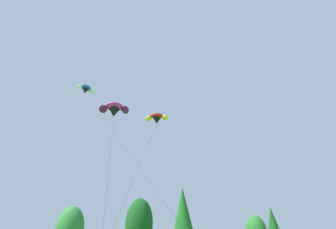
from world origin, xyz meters
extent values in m
ellipsoid|color=#2D7033|center=(-5.13, 44.82, 5.10)|extent=(4.07, 4.07, 6.59)
ellipsoid|color=#144719|center=(5.80, 45.22, 6.33)|extent=(4.61, 4.61, 8.18)
cone|color=#19561E|center=(14.94, 46.70, 8.50)|extent=(4.57, 4.57, 9.98)
cone|color=#144719|center=(38.01, 47.55, 7.10)|extent=(4.08, 4.08, 8.34)
ellipsoid|color=#D12893|center=(-3.71, 28.67, 18.00)|extent=(2.53, 2.20, 1.08)
ellipsoid|color=#66144C|center=(-2.46, 28.21, 17.62)|extent=(1.39, 1.57, 1.27)
ellipsoid|color=#66144C|center=(-4.96, 29.14, 17.62)|extent=(1.55, 1.59, 1.27)
cone|color=black|center=(-3.66, 28.81, 17.17)|extent=(1.54, 1.54, 1.03)
cylinder|color=black|center=(-4.34, 24.73, 9.14)|extent=(1.38, 8.16, 15.04)
ellipsoid|color=blue|center=(-7.04, 35.05, 23.86)|extent=(1.72, 1.44, 0.85)
ellipsoid|color=white|center=(-6.13, 35.28, 23.59)|extent=(1.06, 1.08, 0.96)
ellipsoid|color=white|center=(-7.95, 34.82, 23.59)|extent=(0.86, 1.09, 0.96)
cone|color=black|center=(-7.06, 35.15, 23.28)|extent=(1.02, 1.02, 0.72)
cylinder|color=black|center=(-2.04, 27.75, 12.27)|extent=(10.07, 14.82, 21.31)
ellipsoid|color=red|center=(2.56, 30.13, 18.78)|extent=(2.12, 1.83, 0.84)
ellipsoid|color=yellow|center=(3.56, 29.56, 18.45)|extent=(1.22, 1.17, 1.01)
ellipsoid|color=yellow|center=(1.55, 30.70, 18.45)|extent=(1.23, 1.23, 1.01)
cone|color=black|center=(2.60, 30.21, 18.07)|extent=(1.41, 1.41, 0.89)
cylinder|color=black|center=(-1.21, 25.43, 9.62)|extent=(7.64, 9.57, 16.01)
camera|label=1|loc=(-9.05, 0.83, 2.04)|focal=27.43mm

